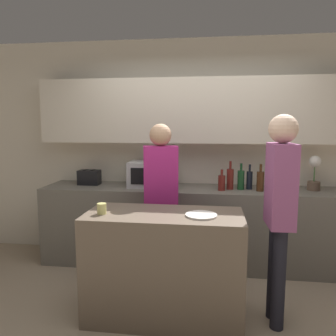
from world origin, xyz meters
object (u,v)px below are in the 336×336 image
Objects in this scene: plate_on_island at (201,215)px; bottle_4 at (260,181)px; potted_plant at (314,173)px; bottle_3 at (249,180)px; bottle_6 at (280,182)px; microwave at (151,174)px; bottle_5 at (270,182)px; person_left at (280,201)px; bottle_2 at (241,179)px; bottle_1 at (230,179)px; person_center at (161,191)px; toaster at (89,177)px; cup_0 at (102,209)px; bottle_0 at (222,182)px.

bottle_4 is at bearing 60.59° from plate_on_island.
potted_plant is 0.63m from bottle_4.
bottle_3 is at bearing 138.47° from bottle_4.
potted_plant reaches higher than bottle_6.
microwave reaches higher than plate_on_island.
bottle_5 is 0.14× the size of person_left.
bottle_2 is 1.24× the size of bottle_6.
bottle_2 is at bearing 70.57° from plate_on_island.
bottle_1 reaches higher than bottle_6.
bottle_4 is at bearing -10.99° from bottle_1.
bottle_4 is 1.02m from person_left.
person_left reaches higher than bottle_4.
bottle_6 is (0.56, 0.05, -0.03)m from bottle_1.
person_left is at bearing 141.75° from person_center.
bottle_3 is 0.14m from bottle_4.
microwave is at bearing 45.93° from person_left.
potted_plant is 1.21× the size of bottle_1.
bottle_3 is at bearing -1.82° from microwave.
toaster is 1.41m from cup_0.
bottle_1 is 0.91m from person_center.
bottle_6 is 1.42m from person_center.
bottle_2 is 1.12m from person_left.
bottle_4 is at bearing -167.69° from potted_plant.
potted_plant is 1.78m from person_center.
microwave reaches higher than toaster.
bottle_6 is (0.44, 0.04, -0.02)m from bottle_2.
bottle_5 is 1.99m from cup_0.
person_center is (-0.62, -0.48, -0.02)m from bottle_0.
bottle_5 reaches higher than toaster.
bottle_3 reaches higher than bottle_6.
bottle_5 is at bearing 10.44° from bottle_0.
microwave is at bearing 81.78° from cup_0.
cup_0 is (-1.24, -1.22, -0.07)m from bottle_2.
bottle_2 reaches higher than toaster.
bottle_4 is 1.21× the size of bottle_5.
person_left is at bearing -101.33° from bottle_6.
cup_0 is at bearing 46.91° from person_center.
bottle_1 is at bearing -175.32° from bottle_6.
bottle_1 is at bearing 75.91° from plate_on_island.
bottle_4 is 1.25× the size of bottle_6.
plate_on_island is 2.89× the size of cup_0.
bottle_6 is (0.12, 0.03, -0.00)m from bottle_5.
bottle_6 is at bearing 10.77° from bottle_0.
cup_0 is (-2.06, -1.28, -0.15)m from potted_plant.
bottle_6 is at bearing -0.58° from toaster.
potted_plant is at bearing 3.54° from bottle_6.
bottle_1 is at bearing 169.01° from bottle_4.
bottle_3 is at bearing 42.84° from cup_0.
bottle_3 is at bearing -159.67° from person_center.
bottle_0 is at bearing -169.56° from bottle_5.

